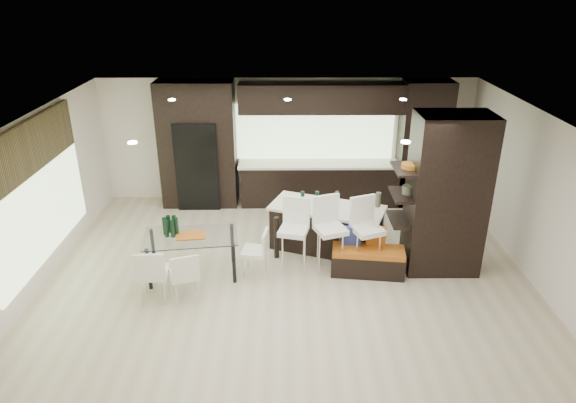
{
  "coord_description": "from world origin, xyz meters",
  "views": [
    {
      "loc": [
        -0.05,
        -7.32,
        4.61
      ],
      "look_at": [
        0.0,
        0.6,
        1.15
      ],
      "focal_mm": 32.0,
      "sensor_mm": 36.0,
      "label": 1
    }
  ],
  "objects_px": {
    "dining_table": "(192,255)",
    "stool_left": "(293,243)",
    "stool_right": "(367,242)",
    "bench": "(368,261)",
    "chair_end": "(255,255)",
    "chair_near": "(185,277)",
    "kitchen_island": "(326,228)",
    "chair_far": "(154,276)",
    "floor_vase": "(377,221)",
    "stool_mid": "(330,242)"
  },
  "relations": [
    {
      "from": "dining_table",
      "to": "stool_left",
      "type": "bearing_deg",
      "value": -2.81
    },
    {
      "from": "stool_left",
      "to": "dining_table",
      "type": "relative_size",
      "value": 0.68
    },
    {
      "from": "stool_right",
      "to": "bench",
      "type": "height_order",
      "value": "stool_right"
    },
    {
      "from": "bench",
      "to": "chair_end",
      "type": "distance_m",
      "value": 1.91
    },
    {
      "from": "chair_near",
      "to": "kitchen_island",
      "type": "bearing_deg",
      "value": 16.66
    },
    {
      "from": "bench",
      "to": "dining_table",
      "type": "distance_m",
      "value": 2.94
    },
    {
      "from": "kitchen_island",
      "to": "chair_far",
      "type": "distance_m",
      "value": 3.22
    },
    {
      "from": "chair_near",
      "to": "chair_end",
      "type": "distance_m",
      "value": 1.26
    },
    {
      "from": "floor_vase",
      "to": "chair_end",
      "type": "distance_m",
      "value": 2.36
    },
    {
      "from": "stool_right",
      "to": "chair_end",
      "type": "bearing_deg",
      "value": 162.34
    },
    {
      "from": "stool_mid",
      "to": "chair_far",
      "type": "xyz_separation_m",
      "value": [
        -2.78,
        -0.87,
        -0.11
      ]
    },
    {
      "from": "stool_left",
      "to": "dining_table",
      "type": "xyz_separation_m",
      "value": [
        -1.69,
        -0.14,
        -0.15
      ]
    },
    {
      "from": "stool_mid",
      "to": "stool_right",
      "type": "distance_m",
      "value": 0.62
    },
    {
      "from": "kitchen_island",
      "to": "chair_end",
      "type": "bearing_deg",
      "value": -123.69
    },
    {
      "from": "dining_table",
      "to": "chair_far",
      "type": "xyz_separation_m",
      "value": [
        -0.47,
        -0.73,
        0.06
      ]
    },
    {
      "from": "floor_vase",
      "to": "dining_table",
      "type": "bearing_deg",
      "value": -164.25
    },
    {
      "from": "chair_far",
      "to": "chair_end",
      "type": "distance_m",
      "value": 1.68
    },
    {
      "from": "floor_vase",
      "to": "chair_far",
      "type": "xyz_separation_m",
      "value": [
        -3.69,
        -1.64,
        -0.13
      ]
    },
    {
      "from": "dining_table",
      "to": "chair_end",
      "type": "relative_size",
      "value": 2.01
    },
    {
      "from": "dining_table",
      "to": "stool_mid",
      "type": "bearing_deg",
      "value": -4.23
    },
    {
      "from": "kitchen_island",
      "to": "floor_vase",
      "type": "relative_size",
      "value": 1.81
    },
    {
      "from": "bench",
      "to": "stool_left",
      "type": "bearing_deg",
      "value": -178.72
    },
    {
      "from": "kitchen_island",
      "to": "bench",
      "type": "relative_size",
      "value": 1.65
    },
    {
      "from": "kitchen_island",
      "to": "bench",
      "type": "xyz_separation_m",
      "value": [
        0.64,
        -0.89,
        -0.18
      ]
    },
    {
      "from": "bench",
      "to": "chair_end",
      "type": "xyz_separation_m",
      "value": [
        -1.9,
        -0.01,
        0.14
      ]
    },
    {
      "from": "stool_right",
      "to": "dining_table",
      "type": "distance_m",
      "value": 2.93
    },
    {
      "from": "stool_left",
      "to": "chair_near",
      "type": "height_order",
      "value": "stool_left"
    },
    {
      "from": "stool_left",
      "to": "stool_mid",
      "type": "height_order",
      "value": "stool_mid"
    },
    {
      "from": "chair_end",
      "to": "kitchen_island",
      "type": "bearing_deg",
      "value": -45.81
    },
    {
      "from": "stool_mid",
      "to": "chair_far",
      "type": "bearing_deg",
      "value": 177.12
    },
    {
      "from": "chair_far",
      "to": "kitchen_island",
      "type": "bearing_deg",
      "value": 26.51
    },
    {
      "from": "stool_mid",
      "to": "bench",
      "type": "relative_size",
      "value": 0.87
    },
    {
      "from": "chair_end",
      "to": "floor_vase",
      "type": "bearing_deg",
      "value": -58.57
    },
    {
      "from": "kitchen_island",
      "to": "bench",
      "type": "distance_m",
      "value": 1.11
    },
    {
      "from": "floor_vase",
      "to": "stool_left",
      "type": "bearing_deg",
      "value": -153.32
    },
    {
      "from": "floor_vase",
      "to": "kitchen_island",
      "type": "bearing_deg",
      "value": -179.51
    },
    {
      "from": "stool_right",
      "to": "dining_table",
      "type": "height_order",
      "value": "stool_right"
    },
    {
      "from": "stool_mid",
      "to": "chair_end",
      "type": "xyz_separation_m",
      "value": [
        -1.27,
        -0.13,
        -0.15
      ]
    },
    {
      "from": "chair_near",
      "to": "chair_end",
      "type": "relative_size",
      "value": 1.04
    },
    {
      "from": "stool_mid",
      "to": "chair_near",
      "type": "bearing_deg",
      "value": -179.97
    },
    {
      "from": "stool_right",
      "to": "chair_end",
      "type": "xyz_separation_m",
      "value": [
        -1.88,
        -0.14,
        -0.15
      ]
    },
    {
      "from": "dining_table",
      "to": "chair_end",
      "type": "bearing_deg",
      "value": -7.55
    },
    {
      "from": "stool_left",
      "to": "stool_mid",
      "type": "distance_m",
      "value": 0.62
    },
    {
      "from": "stool_right",
      "to": "chair_end",
      "type": "relative_size",
      "value": 1.39
    },
    {
      "from": "stool_right",
      "to": "chair_near",
      "type": "distance_m",
      "value": 3.05
    },
    {
      "from": "stool_right",
      "to": "chair_far",
      "type": "xyz_separation_m",
      "value": [
        -3.39,
        -0.87,
        -0.1
      ]
    },
    {
      "from": "floor_vase",
      "to": "chair_end",
      "type": "height_order",
      "value": "floor_vase"
    },
    {
      "from": "kitchen_island",
      "to": "stool_right",
      "type": "xyz_separation_m",
      "value": [
        0.62,
        -0.76,
        0.1
      ]
    },
    {
      "from": "bench",
      "to": "stool_mid",
      "type": "bearing_deg",
      "value": 176.29
    },
    {
      "from": "stool_right",
      "to": "floor_vase",
      "type": "bearing_deg",
      "value": 47.33
    }
  ]
}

